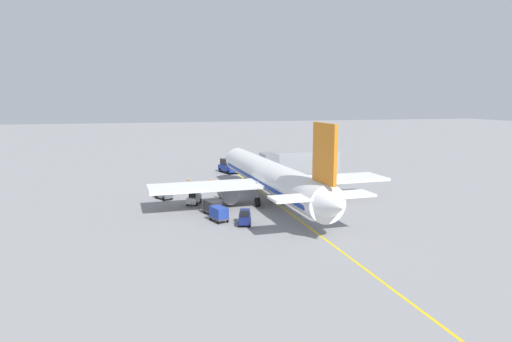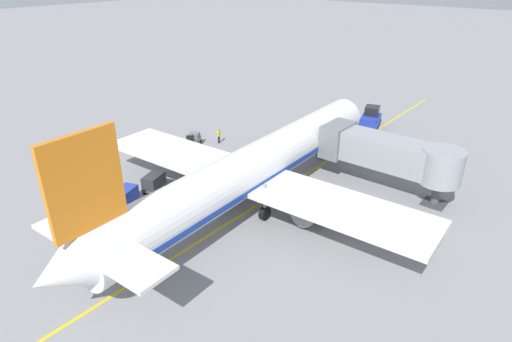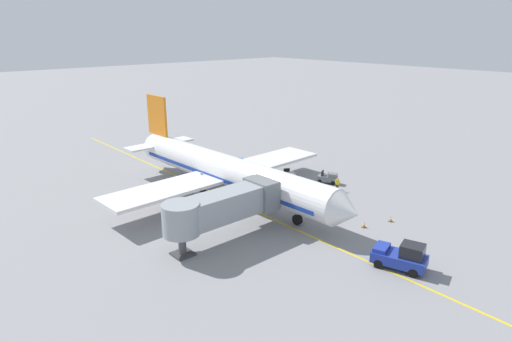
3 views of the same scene
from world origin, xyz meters
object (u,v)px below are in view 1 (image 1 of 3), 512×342
at_px(pushback_tractor, 229,167).
at_px(baggage_tug_trailing, 163,194).
at_px(baggage_cart_second_in_train, 219,213).
at_px(baggage_tug_lead, 194,198).
at_px(ground_crew_loader, 220,191).
at_px(baggage_tug_spare, 245,218).
at_px(baggage_cart_front, 212,206).
at_px(jet_bridge, 301,163).
at_px(ground_crew_wing_walker, 173,187).
at_px(safety_cone_nose_left, 188,179).
at_px(parked_airliner, 271,177).
at_px(safety_cone_nose_right, 210,179).

xyz_separation_m(pushback_tractor, baggage_tug_trailing, (-12.28, -18.14, -0.39)).
relative_size(pushback_tractor, baggage_cart_second_in_train, 1.64).
relative_size(baggage_tug_lead, ground_crew_loader, 1.64).
distance_m(baggage_tug_spare, baggage_cart_second_in_train, 2.95).
relative_size(pushback_tractor, baggage_cart_front, 1.64).
bearing_deg(jet_bridge, ground_crew_loader, -157.24).
bearing_deg(baggage_tug_spare, ground_crew_wing_walker, 109.76).
relative_size(baggage_cart_second_in_train, safety_cone_nose_left, 5.03).
relative_size(jet_bridge, baggage_cart_second_in_train, 4.10).
xyz_separation_m(parked_airliner, jet_bridge, (7.46, 9.15, 0.27)).
xyz_separation_m(baggage_cart_second_in_train, safety_cone_nose_right, (2.82, 23.64, -0.66)).
bearing_deg(safety_cone_nose_right, parked_airliner, -72.94).
xyz_separation_m(baggage_tug_spare, safety_cone_nose_right, (0.44, 25.36, -0.42)).
height_order(parked_airliner, baggage_tug_lead, parked_airliner).
bearing_deg(baggage_cart_front, pushback_tractor, 74.77).
bearing_deg(safety_cone_nose_right, baggage_cart_second_in_train, -96.81).
bearing_deg(jet_bridge, baggage_cart_front, -139.66).
bearing_deg(safety_cone_nose_left, ground_crew_loader, -79.38).
xyz_separation_m(jet_bridge, safety_cone_nose_left, (-15.86, 8.31, -3.16)).
bearing_deg(ground_crew_loader, safety_cone_nose_right, 86.71).
bearing_deg(ground_crew_wing_walker, baggage_tug_trailing, -118.06).
bearing_deg(baggage_cart_front, ground_crew_wing_walker, 106.05).
relative_size(baggage_tug_lead, baggage_tug_trailing, 1.00).
xyz_separation_m(jet_bridge, baggage_cart_second_in_train, (-15.34, -16.31, -2.50)).
xyz_separation_m(baggage_tug_spare, safety_cone_nose_left, (-2.90, 26.34, -0.42)).
distance_m(baggage_tug_lead, ground_crew_loader, 4.25).
bearing_deg(baggage_tug_trailing, parked_airliner, -21.91).
distance_m(baggage_tug_spare, baggage_cart_front, 5.48).
relative_size(ground_crew_wing_walker, safety_cone_nose_right, 2.86).
height_order(parked_airliner, safety_cone_nose_left, parked_airliner).
height_order(baggage_tug_lead, safety_cone_nose_left, baggage_tug_lead).
bearing_deg(safety_cone_nose_left, parked_airliner, -64.31).
bearing_deg(ground_crew_loader, baggage_tug_lead, -148.55).
relative_size(ground_crew_loader, safety_cone_nose_left, 2.86).
distance_m(pushback_tractor, ground_crew_wing_walker, 18.94).
distance_m(baggage_tug_lead, safety_cone_nose_right, 15.72).
xyz_separation_m(pushback_tractor, safety_cone_nose_right, (-4.43, -6.85, -0.81)).
distance_m(baggage_tug_lead, baggage_cart_front, 5.60).
distance_m(jet_bridge, baggage_cart_second_in_train, 22.54).
relative_size(baggage_cart_front, ground_crew_loader, 1.75).
height_order(parked_airliner, baggage_cart_front, parked_airliner).
xyz_separation_m(jet_bridge, pushback_tractor, (-8.09, 14.18, -2.35)).
relative_size(baggage_tug_lead, baggage_cart_front, 0.93).
bearing_deg(parked_airliner, pushback_tractor, 91.54).
xyz_separation_m(pushback_tractor, baggage_cart_second_in_train, (-7.25, -30.49, -0.15)).
distance_m(safety_cone_nose_left, safety_cone_nose_right, 3.48).
xyz_separation_m(pushback_tractor, ground_crew_wing_walker, (-10.87, -15.51, -0.15)).
bearing_deg(baggage_cart_second_in_train, safety_cone_nose_left, 91.20).
bearing_deg(baggage_cart_second_in_train, baggage_tug_trailing, 112.12).
xyz_separation_m(baggage_tug_lead, baggage_tug_spare, (3.92, -10.26, 0.00)).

